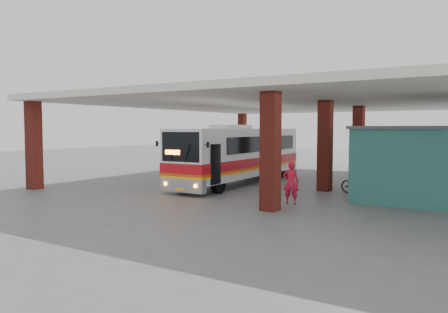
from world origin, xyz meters
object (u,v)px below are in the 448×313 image
coach_bus (239,154)px  motorcycle (358,184)px  red_chair (393,176)px  pedestrian (291,183)px

coach_bus → motorcycle: (6.62, -0.60, -1.12)m
motorcycle → red_chair: bearing=12.5°
coach_bus → red_chair: (7.00, 5.23, -1.25)m
coach_bus → motorcycle: coach_bus is taller
coach_bus → motorcycle: size_ratio=6.16×
pedestrian → motorcycle: bearing=-128.8°
coach_bus → pedestrian: (5.03, -4.64, -0.73)m
red_chair → coach_bus: bearing=-162.4°
pedestrian → red_chair: 10.08m
motorcycle → red_chair: 5.84m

